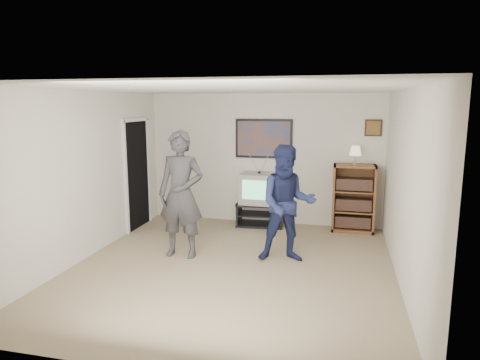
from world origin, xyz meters
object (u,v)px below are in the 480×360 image
at_px(person_short, 287,204).
at_px(media_stand, 260,214).
at_px(crt_television, 259,188).
at_px(bookshelf, 354,198).
at_px(person_tall, 181,194).

bearing_deg(person_short, media_stand, 101.37).
height_order(crt_television, person_short, person_short).
distance_m(bookshelf, person_tall, 3.25).
xyz_separation_m(bookshelf, person_tall, (-2.58, -1.95, 0.35)).
xyz_separation_m(crt_television, person_short, (0.75, -1.74, 0.14)).
relative_size(media_stand, bookshelf, 0.74).
height_order(media_stand, person_tall, person_tall).
height_order(crt_television, bookshelf, bookshelf).
distance_m(crt_television, person_tall, 2.09).
relative_size(bookshelf, person_short, 0.71).
bearing_deg(person_tall, crt_television, 66.59).
relative_size(media_stand, person_tall, 0.47).
bearing_deg(bookshelf, person_tall, -142.91).
height_order(media_stand, bookshelf, bookshelf).
height_order(bookshelf, person_short, person_short).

